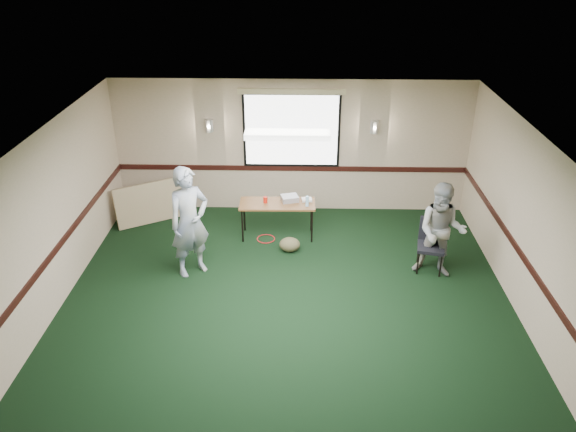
{
  "coord_description": "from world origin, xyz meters",
  "views": [
    {
      "loc": [
        0.2,
        -6.51,
        5.22
      ],
      "look_at": [
        0.0,
        1.3,
        1.2
      ],
      "focal_mm": 35.0,
      "sensor_mm": 36.0,
      "label": 1
    }
  ],
  "objects_px": {
    "projector": "(290,198)",
    "person_right": "(441,231)",
    "folding_table": "(277,205)",
    "conference_chair": "(431,240)",
    "person_left": "(190,222)"
  },
  "relations": [
    {
      "from": "projector",
      "to": "folding_table",
      "type": "bearing_deg",
      "value": -171.78
    },
    {
      "from": "projector",
      "to": "person_left",
      "type": "relative_size",
      "value": 0.16
    },
    {
      "from": "projector",
      "to": "person_right",
      "type": "xyz_separation_m",
      "value": [
        2.51,
        -1.33,
        0.07
      ]
    },
    {
      "from": "projector",
      "to": "person_right",
      "type": "relative_size",
      "value": 0.18
    },
    {
      "from": "conference_chair",
      "to": "person_left",
      "type": "xyz_separation_m",
      "value": [
        -4.03,
        -0.25,
        0.42
      ]
    },
    {
      "from": "conference_chair",
      "to": "person_left",
      "type": "distance_m",
      "value": 4.05
    },
    {
      "from": "folding_table",
      "to": "conference_chair",
      "type": "relative_size",
      "value": 1.55
    },
    {
      "from": "conference_chair",
      "to": "person_left",
      "type": "bearing_deg",
      "value": -165.18
    },
    {
      "from": "conference_chair",
      "to": "person_left",
      "type": "relative_size",
      "value": 0.47
    },
    {
      "from": "folding_table",
      "to": "projector",
      "type": "relative_size",
      "value": 4.63
    },
    {
      "from": "folding_table",
      "to": "person_right",
      "type": "xyz_separation_m",
      "value": [
        2.73,
        -1.23,
        0.18
      ]
    },
    {
      "from": "conference_chair",
      "to": "person_right",
      "type": "height_order",
      "value": "person_right"
    },
    {
      "from": "folding_table",
      "to": "projector",
      "type": "bearing_deg",
      "value": 23.0
    },
    {
      "from": "conference_chair",
      "to": "person_right",
      "type": "xyz_separation_m",
      "value": [
        0.08,
        -0.21,
        0.29
      ]
    },
    {
      "from": "projector",
      "to": "conference_chair",
      "type": "height_order",
      "value": "conference_chair"
    }
  ]
}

